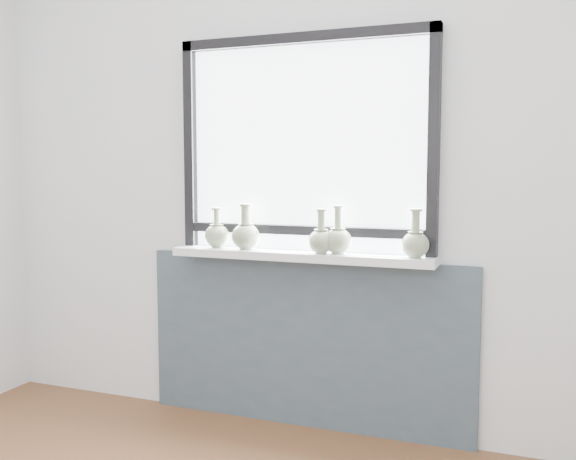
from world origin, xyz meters
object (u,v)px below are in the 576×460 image
(vase_e, at_px, (415,242))
(windowsill, at_px, (300,256))
(vase_a, at_px, (217,234))
(vase_d, at_px, (338,239))
(vase_c, at_px, (321,239))
(vase_b, at_px, (246,234))

(vase_e, bearing_deg, windowsill, 178.80)
(vase_a, bearing_deg, vase_e, -1.01)
(vase_a, distance_m, vase_d, 0.65)
(vase_c, bearing_deg, vase_e, 2.22)
(vase_a, relative_size, vase_b, 0.89)
(vase_d, height_order, vase_e, vase_d)
(vase_c, distance_m, vase_e, 0.44)
(windowsill, xyz_separation_m, vase_b, (-0.28, -0.01, 0.10))
(windowsill, xyz_separation_m, vase_d, (0.19, -0.01, 0.09))
(vase_b, distance_m, vase_e, 0.84)
(vase_a, distance_m, vase_e, 1.01)
(vase_c, bearing_deg, vase_d, 14.83)
(vase_a, bearing_deg, vase_d, -1.28)
(vase_b, height_order, vase_c, vase_b)
(vase_a, height_order, vase_e, vase_e)
(windowsill, distance_m, vase_a, 0.46)
(windowsill, distance_m, vase_e, 0.57)
(vase_c, height_order, vase_e, vase_e)
(vase_c, relative_size, vase_e, 0.96)
(vase_a, xyz_separation_m, vase_e, (1.01, -0.02, 0.00))
(windowsill, bearing_deg, vase_a, 179.23)
(vase_c, xyz_separation_m, vase_d, (0.08, 0.02, 0.00))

